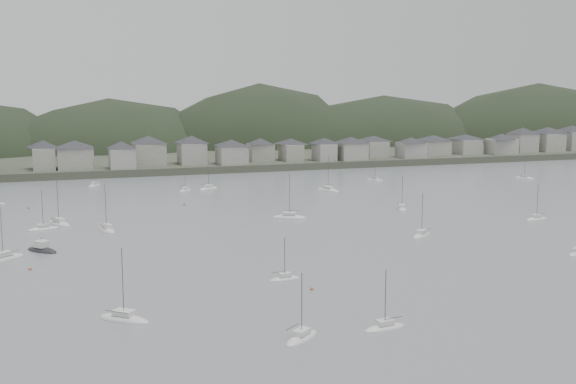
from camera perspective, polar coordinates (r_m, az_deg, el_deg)
name	(u,v)px	position (r m, az deg, el deg)	size (l,w,h in m)	color
ground	(422,283)	(129.71, 10.88, -7.27)	(900.00, 900.00, 0.00)	slate
far_shore_land	(165,146)	(409.27, -10.05, 3.69)	(900.00, 250.00, 3.00)	#383D2D
forested_ridge	(181,173)	(386.23, -8.70, 1.53)	(851.55, 103.94, 102.57)	black
waterfront_town	(316,147)	(313.74, 2.34, 3.69)	(451.48, 28.46, 12.92)	gray
sailboat_lead	(95,185)	(260.80, -15.51, 0.53)	(6.18, 8.13, 10.85)	silver
moored_fleet	(254,222)	(182.88, -2.80, -2.46)	(256.89, 162.52, 13.40)	silver
motor_launch_far	(42,250)	(160.11, -19.45, -4.48)	(7.80, 8.39, 4.01)	black
mooring_buoys	(245,225)	(178.70, -3.54, -2.74)	(170.58, 105.26, 0.70)	#B15D3B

